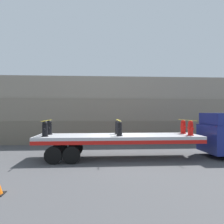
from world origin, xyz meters
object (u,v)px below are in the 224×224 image
fire_hydrant_black_near_1 (119,129)px  fire_hydrant_black_far_0 (49,128)px  flatbed_trailer (109,139)px  fire_hydrant_black_far_1 (118,127)px  fire_hydrant_red_near_2 (191,128)px  fire_hydrant_red_far_2 (183,127)px  fire_hydrant_black_near_0 (45,129)px

fire_hydrant_black_near_1 → fire_hydrant_black_far_0: bearing=165.2°
flatbed_trailer → fire_hydrant_black_far_1: (0.57, 0.53, 0.66)m
flatbed_trailer → fire_hydrant_black_near_1: bearing=-42.8°
fire_hydrant_red_near_2 → fire_hydrant_red_far_2: same height
fire_hydrant_black_near_0 → fire_hydrant_black_far_0: size_ratio=1.00×
flatbed_trailer → fire_hydrant_black_far_0: fire_hydrant_black_far_0 is taller
fire_hydrant_black_far_1 → fire_hydrant_black_far_0: bearing=180.0°
fire_hydrant_black_near_0 → fire_hydrant_black_near_1: bearing=0.0°
fire_hydrant_black_near_0 → fire_hydrant_black_near_1: size_ratio=1.00×
fire_hydrant_black_near_0 → fire_hydrant_red_near_2: same height
fire_hydrant_black_far_1 → fire_hydrant_red_far_2: bearing=0.0°
flatbed_trailer → fire_hydrant_red_far_2: (4.59, 0.53, 0.66)m
fire_hydrant_black_near_0 → fire_hydrant_red_far_2: same height
fire_hydrant_black_far_0 → fire_hydrant_black_near_1: size_ratio=1.00×
fire_hydrant_red_far_2 → fire_hydrant_black_near_0: bearing=-172.5°
fire_hydrant_black_near_0 → fire_hydrant_black_far_1: size_ratio=1.00×
fire_hydrant_black_near_0 → fire_hydrant_black_far_1: same height
fire_hydrant_black_far_0 → fire_hydrant_black_near_1: bearing=-14.8°
fire_hydrant_black_far_0 → fire_hydrant_red_near_2: bearing=-7.5°
flatbed_trailer → fire_hydrant_red_near_2: 4.67m
fire_hydrant_red_near_2 → fire_hydrant_red_far_2: 1.06m
fire_hydrant_black_far_1 → fire_hydrant_red_near_2: same height
fire_hydrant_black_near_1 → fire_hydrant_black_far_1: bearing=90.0°
fire_hydrant_black_near_1 → fire_hydrant_red_far_2: 4.16m
fire_hydrant_black_far_0 → fire_hydrant_red_far_2: (8.04, 0.00, 0.00)m
fire_hydrant_black_near_1 → fire_hydrant_red_near_2: 4.02m
fire_hydrant_black_far_0 → fire_hydrant_red_near_2: (8.04, -1.06, 0.00)m
flatbed_trailer → fire_hydrant_black_near_0: 3.55m
fire_hydrant_black_near_0 → fire_hydrant_black_far_0: bearing=90.0°
fire_hydrant_black_near_1 → fire_hydrant_red_near_2: same height
fire_hydrant_red_far_2 → fire_hydrant_black_far_1: bearing=180.0°
flatbed_trailer → fire_hydrant_black_far_0: size_ratio=11.03×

